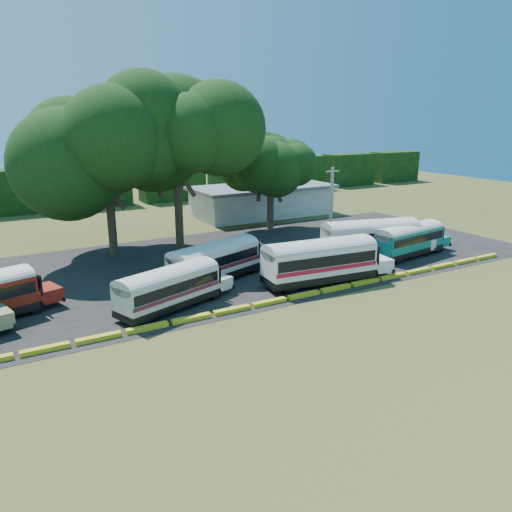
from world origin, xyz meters
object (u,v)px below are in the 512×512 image
bus_teal (410,238)px  tree_west (105,144)px  bus_cream_west (170,286)px  bus_white_red (322,259)px

bus_teal → tree_west: (-24.50, 14.12, 8.74)m
bus_cream_west → bus_white_red: bus_white_red is taller
tree_west → bus_teal: bearing=-30.0°
bus_cream_west → bus_teal: (24.60, 1.60, 0.09)m
bus_white_red → tree_west: tree_west is taller
bus_cream_west → tree_west: 18.02m
bus_cream_west → bus_white_red: bearing=-23.0°
bus_teal → tree_west: 29.60m
bus_teal → tree_west: bearing=142.2°
bus_white_red → bus_cream_west: bearing=-177.9°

